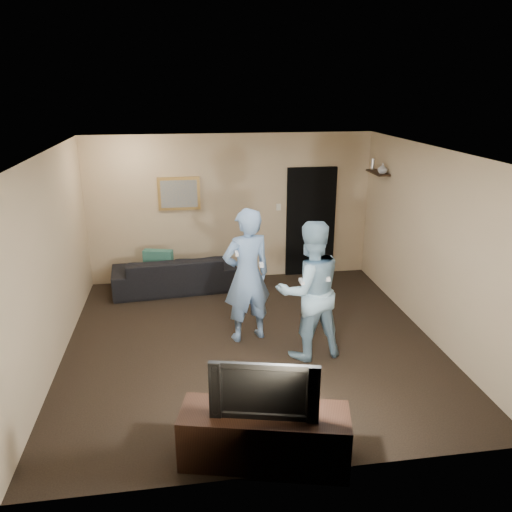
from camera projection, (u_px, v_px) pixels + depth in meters
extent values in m
plane|color=black|center=(251.00, 342.00, 6.91)|extent=(5.00, 5.00, 0.00)
cube|color=silver|center=(251.00, 152.00, 6.06)|extent=(5.00, 5.00, 0.04)
cube|color=tan|center=(231.00, 208.00, 8.82)|extent=(5.00, 0.04, 2.60)
cube|color=tan|center=(293.00, 348.00, 4.15)|extent=(5.00, 0.04, 2.60)
cube|color=tan|center=(50.00, 263.00, 6.13)|extent=(0.04, 5.00, 2.60)
cube|color=tan|center=(431.00, 244.00, 6.84)|extent=(0.04, 5.00, 2.60)
imported|color=black|center=(175.00, 273.00, 8.59)|extent=(2.15, 0.99, 0.61)
cube|color=#1B524A|center=(159.00, 264.00, 8.49)|extent=(0.52, 0.28, 0.49)
cube|color=olive|center=(179.00, 194.00, 8.57)|extent=(0.72, 0.05, 0.57)
cube|color=slate|center=(179.00, 194.00, 8.55)|extent=(0.62, 0.01, 0.47)
cube|color=black|center=(311.00, 222.00, 9.10)|extent=(0.90, 0.06, 2.00)
cube|color=silver|center=(279.00, 207.00, 8.92)|extent=(0.08, 0.02, 0.12)
cube|color=black|center=(378.00, 173.00, 8.28)|extent=(0.20, 0.60, 0.03)
imported|color=#B0AFB4|center=(383.00, 168.00, 8.08)|extent=(0.20, 0.20, 0.16)
cylinder|color=silver|center=(373.00, 164.00, 8.49)|extent=(0.06, 0.06, 0.18)
cube|color=black|center=(264.00, 437.00, 4.66)|extent=(1.64, 0.85, 0.56)
imported|color=black|center=(265.00, 386.00, 4.48)|extent=(0.98, 0.35, 0.56)
imported|color=#7092C2|center=(247.00, 276.00, 6.72)|extent=(0.78, 0.61, 1.87)
cube|color=white|center=(237.00, 253.00, 6.36)|extent=(0.04, 0.14, 0.04)
cube|color=white|center=(261.00, 265.00, 6.46)|extent=(0.05, 0.09, 0.05)
imported|color=#84AAC0|center=(309.00, 290.00, 6.30)|extent=(0.99, 0.83, 1.82)
cube|color=white|center=(302.00, 281.00, 6.00)|extent=(0.04, 0.14, 0.04)
cube|color=white|center=(327.00, 278.00, 6.04)|extent=(0.05, 0.09, 0.05)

